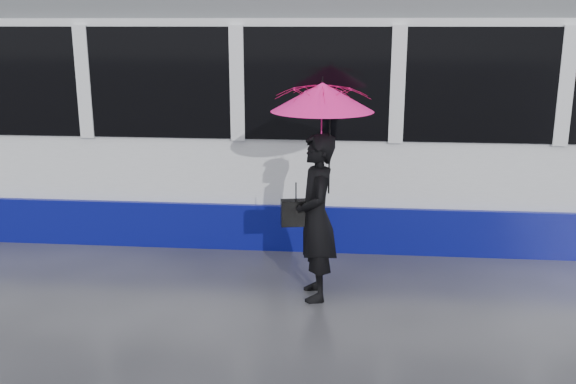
# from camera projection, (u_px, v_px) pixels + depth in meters

# --- Properties ---
(ground) EXTENTS (90.00, 90.00, 0.00)m
(ground) POSITION_uv_depth(u_px,v_px,m) (210.00, 285.00, 7.42)
(ground) COLOR #29292E
(ground) RESTS_ON ground
(rails) EXTENTS (34.00, 1.51, 0.02)m
(rails) POSITION_uv_depth(u_px,v_px,m) (245.00, 221.00, 9.82)
(rails) COLOR #3F3D38
(rails) RESTS_ON ground
(tram) EXTENTS (26.00, 2.56, 3.35)m
(tram) POSITION_uv_depth(u_px,v_px,m) (286.00, 115.00, 9.35)
(tram) COLOR white
(tram) RESTS_ON ground
(woman) EXTENTS (0.55, 0.73, 1.82)m
(woman) POSITION_uv_depth(u_px,v_px,m) (316.00, 218.00, 6.89)
(woman) COLOR black
(woman) RESTS_ON ground
(umbrella) EXTENTS (1.25, 1.25, 1.23)m
(umbrella) POSITION_uv_depth(u_px,v_px,m) (322.00, 117.00, 6.61)
(umbrella) COLOR #F8149D
(umbrella) RESTS_ON ground
(handbag) EXTENTS (0.35, 0.20, 0.46)m
(handbag) POSITION_uv_depth(u_px,v_px,m) (296.00, 213.00, 6.92)
(handbag) COLOR black
(handbag) RESTS_ON ground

